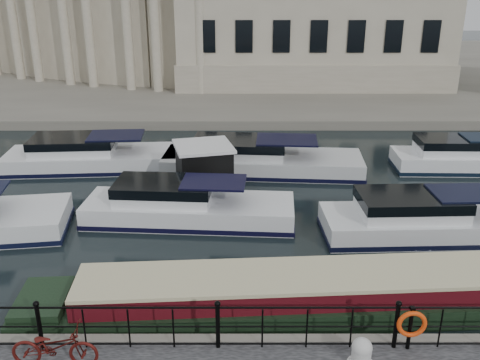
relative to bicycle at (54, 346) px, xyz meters
name	(u,v)px	position (x,y,z in m)	size (l,w,h in m)	color
ground_plane	(222,310)	(3.47, 2.86, -1.04)	(160.00, 160.00, 0.00)	black
far_bank	(235,68)	(3.47, 41.86, -0.77)	(120.00, 42.00, 0.55)	#6B665B
railing	(218,323)	(3.47, 0.61, 0.16)	(24.14, 0.14, 1.22)	black
bicycle	(54,346)	(0.00, 0.00, 0.00)	(0.65, 1.87, 0.98)	#4C110D
mooring_bollard	(362,353)	(6.59, 0.02, -0.18)	(0.59, 0.59, 0.67)	silver
life_ring_post	(412,325)	(7.77, 0.49, 0.20)	(0.67, 0.19, 1.10)	black
narrowboat	(315,300)	(5.97, 2.75, -0.68)	(15.71, 3.07, 1.57)	black
harbour_hut	(204,172)	(2.50, 11.17, -0.09)	(3.60, 3.22, 2.19)	#6B665B
cabin_cruisers	(209,187)	(2.70, 10.90, -0.67)	(28.70, 10.73, 1.99)	white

